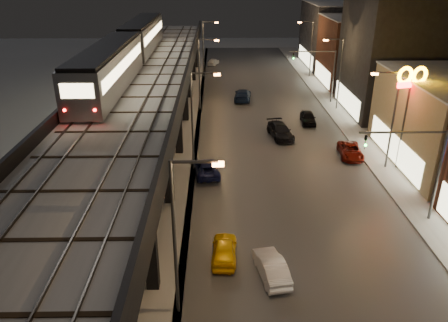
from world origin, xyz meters
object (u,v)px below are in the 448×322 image
object	(u,v)px
car_near_white	(271,268)
car_onc_red	(308,118)
car_onc_dark	(350,151)
car_mid_silver	(206,169)
subway_train	(128,48)
car_far_white	(213,62)
car_taxi	(224,250)
car_onc_white	(280,131)
car_mid_dark	(243,95)

from	to	relation	value
car_near_white	car_onc_red	distance (m)	28.68
car_near_white	car_onc_dark	size ratio (longest dim) A/B	0.90
car_near_white	car_onc_dark	xyz separation A→B (m)	(9.79, 17.76, -0.04)
car_near_white	car_mid_silver	world-z (taller)	car_near_white
subway_train	car_onc_red	bearing A→B (deg)	-4.59
car_onc_dark	car_onc_red	bearing A→B (deg)	108.24
car_far_white	car_onc_red	size ratio (longest dim) A/B	0.90
car_taxi	car_onc_red	size ratio (longest dim) A/B	0.95
car_onc_dark	car_mid_silver	bearing A→B (deg)	-159.43
subway_train	car_onc_red	distance (m)	22.21
car_taxi	car_onc_white	xyz separation A→B (m)	(6.43, 21.32, 0.07)
car_mid_silver	car_onc_white	size ratio (longest dim) A/B	0.88
subway_train	car_far_white	size ratio (longest dim) A/B	10.98
car_mid_silver	car_taxi	bearing A→B (deg)	88.07
car_near_white	car_onc_white	world-z (taller)	car_onc_white
subway_train	car_mid_silver	size ratio (longest dim) A/B	9.06
car_onc_dark	car_taxi	bearing A→B (deg)	-122.64
subway_train	car_near_white	bearing A→B (deg)	-65.86
car_near_white	car_mid_dark	bearing A→B (deg)	-100.89
subway_train	car_onc_dark	distance (m)	26.88
subway_train	car_mid_dark	world-z (taller)	subway_train
car_far_white	car_onc_white	size ratio (longest dim) A/B	0.73
car_near_white	car_mid_dark	distance (m)	37.41
car_taxi	car_far_white	bearing A→B (deg)	-86.06
car_taxi	car_onc_dark	xyz separation A→B (m)	(12.56, 15.98, -0.04)
car_onc_dark	car_onc_white	distance (m)	8.13
subway_train	car_far_white	xyz separation A→B (m)	(9.37, 31.48, -7.93)
car_far_white	car_mid_silver	bearing A→B (deg)	107.44
subway_train	car_taxi	bearing A→B (deg)	-69.36
car_near_white	car_far_white	distance (m)	60.93
car_onc_white	car_far_white	bearing A→B (deg)	91.40
car_mid_dark	car_taxi	bearing A→B (deg)	90.71
subway_train	car_far_white	world-z (taller)	subway_train
car_taxi	car_onc_dark	world-z (taller)	car_taxi
car_mid_silver	car_mid_dark	bearing A→B (deg)	-109.38
car_onc_white	car_onc_red	xyz separation A→B (m)	(3.90, 4.56, -0.03)
car_onc_white	car_near_white	bearing A→B (deg)	-108.73
car_near_white	car_onc_dark	distance (m)	20.28
car_taxi	car_mid_dark	bearing A→B (deg)	-92.10
car_onc_white	car_onc_red	world-z (taller)	car_onc_white
car_near_white	subway_train	bearing A→B (deg)	-76.15
subway_train	car_onc_dark	size ratio (longest dim) A/B	8.99
car_taxi	car_onc_red	bearing A→B (deg)	-108.80
car_mid_dark	car_onc_red	xyz separation A→B (m)	(7.17, -9.75, -0.07)
subway_train	car_mid_dark	distance (m)	17.58
car_taxi	car_mid_silver	bearing A→B (deg)	-80.58
car_far_white	car_onc_white	distance (m)	38.43
car_far_white	car_near_white	bearing A→B (deg)	111.46
car_near_white	car_far_white	size ratio (longest dim) A/B	1.10
subway_train	car_mid_dark	xyz separation A→B (m)	(13.53, 8.09, -7.79)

